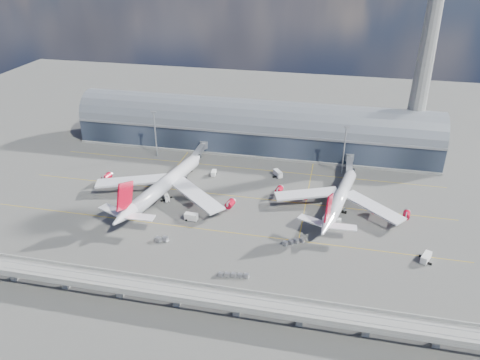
% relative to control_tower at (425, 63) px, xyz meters
% --- Properties ---
extents(ground, '(500.00, 500.00, 0.00)m').
position_rel_control_tower_xyz_m(ground, '(-85.00, -83.00, -51.64)').
color(ground, '#474744').
rests_on(ground, ground).
extents(taxi_lines, '(200.00, 80.12, 0.01)m').
position_rel_control_tower_xyz_m(taxi_lines, '(-85.00, -60.89, -51.63)').
color(taxi_lines, gold).
rests_on(taxi_lines, ground).
extents(terminal, '(200.00, 30.00, 28.00)m').
position_rel_control_tower_xyz_m(terminal, '(-85.00, -5.01, -40.30)').
color(terminal, '#1F2633').
rests_on(terminal, ground).
extents(control_tower, '(19.00, 19.00, 103.00)m').
position_rel_control_tower_xyz_m(control_tower, '(0.00, 0.00, 0.00)').
color(control_tower, gray).
rests_on(control_tower, ground).
extents(guideway, '(220.00, 8.50, 7.20)m').
position_rel_control_tower_xyz_m(guideway, '(-85.00, -138.00, -46.34)').
color(guideway, gray).
rests_on(guideway, ground).
extents(floodlight_mast_left, '(3.00, 0.70, 25.70)m').
position_rel_control_tower_xyz_m(floodlight_mast_left, '(-135.00, -28.00, -38.00)').
color(floodlight_mast_left, gray).
rests_on(floodlight_mast_left, ground).
extents(floodlight_mast_right, '(3.00, 0.70, 25.70)m').
position_rel_control_tower_xyz_m(floodlight_mast_right, '(-35.00, -28.00, -38.00)').
color(floodlight_mast_right, gray).
rests_on(floodlight_mast_right, ground).
extents(airliner_left, '(68.88, 72.52, 22.20)m').
position_rel_control_tower_xyz_m(airliner_left, '(-114.66, -72.43, -45.29)').
color(airliner_left, white).
rests_on(airliner_left, ground).
extents(airliner_right, '(59.44, 62.19, 19.81)m').
position_rel_control_tower_xyz_m(airliner_right, '(-35.41, -64.90, -46.50)').
color(airliner_right, white).
rests_on(airliner_right, ground).
extents(jet_bridge_left, '(4.40, 28.00, 7.25)m').
position_rel_control_tower_xyz_m(jet_bridge_left, '(-110.71, -29.88, -46.46)').
color(jet_bridge_left, gray).
rests_on(jet_bridge_left, ground).
extents(jet_bridge_right, '(4.40, 32.00, 7.25)m').
position_rel_control_tower_xyz_m(jet_bridge_right, '(-31.60, -31.82, -46.46)').
color(jet_bridge_right, gray).
rests_on(jet_bridge_right, ground).
extents(service_truck_0, '(4.86, 6.21, 2.51)m').
position_rel_control_tower_xyz_m(service_truck_0, '(-112.76, -73.11, -50.34)').
color(service_truck_0, silver).
rests_on(service_truck_0, ground).
extents(service_truck_1, '(5.68, 3.00, 3.23)m').
position_rel_control_tower_xyz_m(service_truck_1, '(-96.30, -87.42, -50.01)').
color(service_truck_1, silver).
rests_on(service_truck_1, ground).
extents(service_truck_2, '(7.04, 2.20, 2.55)m').
position_rel_control_tower_xyz_m(service_truck_2, '(-37.53, -77.14, -50.31)').
color(service_truck_2, silver).
rests_on(service_truck_2, ground).
extents(service_truck_3, '(4.73, 6.59, 2.98)m').
position_rel_control_tower_xyz_m(service_truck_3, '(-2.56, -95.79, -50.11)').
color(service_truck_3, silver).
rests_on(service_truck_3, ground).
extents(service_truck_4, '(2.51, 4.62, 2.60)m').
position_rel_control_tower_xyz_m(service_truck_4, '(-98.19, -44.49, -50.33)').
color(service_truck_4, silver).
rests_on(service_truck_4, ground).
extents(service_truck_5, '(5.54, 6.58, 3.05)m').
position_rel_control_tower_xyz_m(service_truck_5, '(-66.29, -38.51, -50.08)').
color(service_truck_5, silver).
rests_on(service_truck_5, ground).
extents(cargo_train_0, '(5.69, 3.25, 1.84)m').
position_rel_control_tower_xyz_m(cargo_train_0, '(-102.98, -104.82, -50.68)').
color(cargo_train_0, gray).
rests_on(cargo_train_0, ground).
extents(cargo_train_1, '(11.30, 2.81, 1.49)m').
position_rel_control_tower_xyz_m(cargo_train_1, '(-70.20, -120.13, -50.86)').
color(cargo_train_1, gray).
rests_on(cargo_train_1, ground).
extents(cargo_train_2, '(8.76, 6.00, 1.55)m').
position_rel_control_tower_xyz_m(cargo_train_2, '(-51.86, -95.09, -50.83)').
color(cargo_train_2, gray).
rests_on(cargo_train_2, ground).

